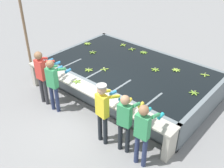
{
  "coord_description": "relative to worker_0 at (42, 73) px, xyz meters",
  "views": [
    {
      "loc": [
        4.45,
        -3.99,
        4.77
      ],
      "look_at": [
        0.0,
        1.13,
        0.59
      ],
      "focal_mm": 42.0,
      "sensor_mm": 36.0,
      "label": 1
    }
  ],
  "objects": [
    {
      "name": "ground_plane",
      "position": [
        1.47,
        0.3,
        -1.04
      ],
      "size": [
        80.0,
        80.0,
        0.0
      ],
      "primitive_type": "plane",
      "color": "gray",
      "rests_on": "ground"
    },
    {
      "name": "wash_tank",
      "position": [
        1.47,
        2.35,
        -0.63
      ],
      "size": [
        5.32,
        3.23,
        0.84
      ],
      "color": "slate",
      "rests_on": "ground"
    },
    {
      "name": "work_ledge",
      "position": [
        1.47,
        0.52,
        -0.43
      ],
      "size": [
        5.32,
        0.45,
        0.84
      ],
      "color": "#B7B2A3",
      "rests_on": "ground"
    },
    {
      "name": "worker_0",
      "position": [
        0.0,
        0.0,
        0.0
      ],
      "size": [
        0.42,
        0.72,
        1.73
      ],
      "color": "#38383D",
      "rests_on": "ground"
    },
    {
      "name": "worker_1",
      "position": [
        0.55,
        -0.03,
        -0.05
      ],
      "size": [
        0.47,
        0.73,
        1.65
      ],
      "color": "navy",
      "rests_on": "ground"
    },
    {
      "name": "worker_2",
      "position": [
        2.5,
        -0.07,
        -0.01
      ],
      "size": [
        0.45,
        0.74,
        1.69
      ],
      "color": "#1E2328",
      "rests_on": "ground"
    },
    {
      "name": "worker_3",
      "position": [
        3.08,
        0.04,
        -0.08
      ],
      "size": [
        0.48,
        0.73,
        1.61
      ],
      "color": "#1E2328",
      "rests_on": "ground"
    },
    {
      "name": "worker_4",
      "position": [
        3.64,
        -0.05,
        -0.05
      ],
      "size": [
        0.44,
        0.72,
        1.66
      ],
      "color": "navy",
      "rests_on": "ground"
    },
    {
      "name": "banana_bunch_floating_0",
      "position": [
        0.65,
        1.27,
        -0.19
      ],
      "size": [
        0.28,
        0.28,
        0.08
      ],
      "color": "#8CB738",
      "rests_on": "wash_tank"
    },
    {
      "name": "banana_bunch_floating_1",
      "position": [
        3.53,
        3.36,
        -0.19
      ],
      "size": [
        0.27,
        0.27,
        0.08
      ],
      "color": "#93BC3D",
      "rests_on": "wash_tank"
    },
    {
      "name": "banana_bunch_floating_2",
      "position": [
        1.2,
        3.46,
        -0.19
      ],
      "size": [
        0.28,
        0.27,
        0.08
      ],
      "color": "#75A333",
      "rests_on": "wash_tank"
    },
    {
      "name": "banana_bunch_floating_3",
      "position": [
        2.71,
        3.06,
        -0.19
      ],
      "size": [
        0.28,
        0.28,
        0.08
      ],
      "color": "#9EC642",
      "rests_on": "wash_tank"
    },
    {
      "name": "banana_bunch_floating_4",
      "position": [
        0.71,
        3.41,
        -0.19
      ],
      "size": [
        0.23,
        0.23,
        0.08
      ],
      "color": "#7FAD33",
      "rests_on": "wash_tank"
    },
    {
      "name": "banana_bunch_floating_5",
      "position": [
        0.99,
        1.62,
        -0.19
      ],
      "size": [
        0.25,
        0.25,
        0.08
      ],
      "color": "#93BC3D",
      "rests_on": "wash_tank"
    },
    {
      "name": "banana_bunch_floating_6",
      "position": [
        2.21,
        2.65,
        -0.19
      ],
      "size": [
        0.28,
        0.28,
        0.08
      ],
      "color": "#7FAD33",
      "rests_on": "wash_tank"
    },
    {
      "name": "banana_bunch_floating_7",
      "position": [
        -0.89,
        2.71,
        -0.19
      ],
      "size": [
        0.28,
        0.28,
        0.08
      ],
      "color": "#93BC3D",
      "rests_on": "wash_tank"
    },
    {
      "name": "banana_bunch_floating_8",
      "position": [
        -0.18,
        2.28,
        -0.19
      ],
      "size": [
        0.28,
        0.27,
        0.08
      ],
      "color": "#75A333",
      "rests_on": "wash_tank"
    },
    {
      "name": "banana_bunch_floating_9",
      "position": [
        3.72,
        2.22,
        -0.19
      ],
      "size": [
        0.26,
        0.28,
        0.08
      ],
      "color": "#75A333",
      "rests_on": "wash_tank"
    },
    {
      "name": "banana_bunch_floating_10",
      "position": [
        0.23,
        3.5,
        -0.19
      ],
      "size": [
        0.28,
        0.28,
        0.08
      ],
      "color": "#93BC3D",
      "rests_on": "wash_tank"
    },
    {
      "name": "banana_bunch_ledge_0",
      "position": [
        -0.91,
        0.51,
        -0.19
      ],
      "size": [
        0.28,
        0.28,
        0.08
      ],
      "color": "#7FAD33",
      "rests_on": "work_ledge"
    },
    {
      "name": "banana_bunch_ledge_1",
      "position": [
        0.89,
        0.54,
        -0.19
      ],
      "size": [
        0.28,
        0.27,
        0.08
      ],
      "color": "#75A333",
      "rests_on": "work_ledge"
    },
    {
      "name": "knife_0",
      "position": [
        3.38,
        0.46,
        -0.2
      ],
      "size": [
        0.26,
        0.27,
        0.02
      ],
      "color": "silver",
      "rests_on": "work_ledge"
    },
    {
      "name": "support_post_left",
      "position": [
        -1.87,
        0.78,
        0.56
      ],
      "size": [
        0.09,
        0.09,
        3.2
      ],
      "color": "#846647",
      "rests_on": "ground"
    }
  ]
}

